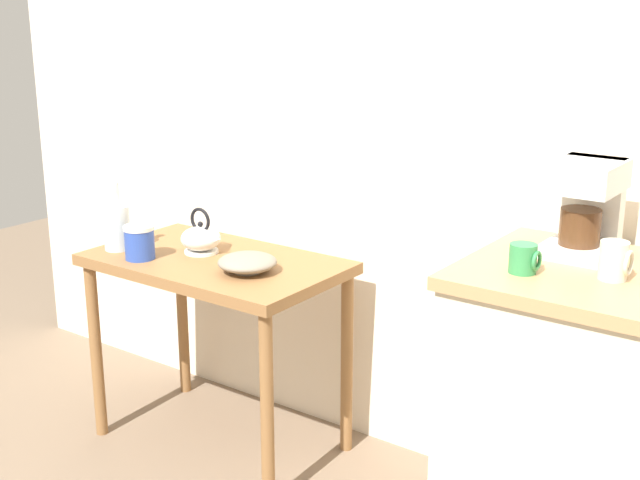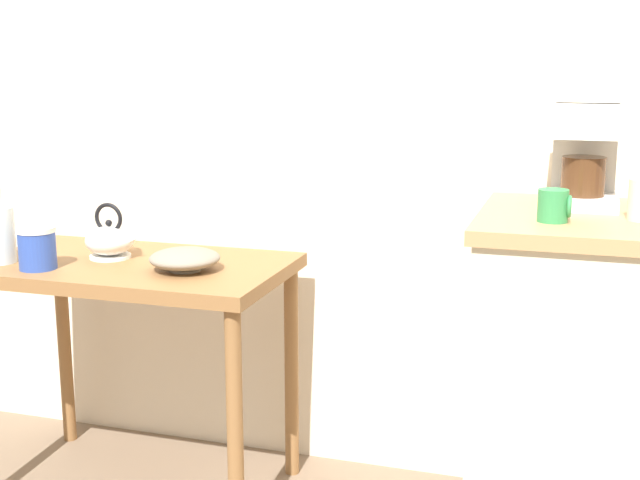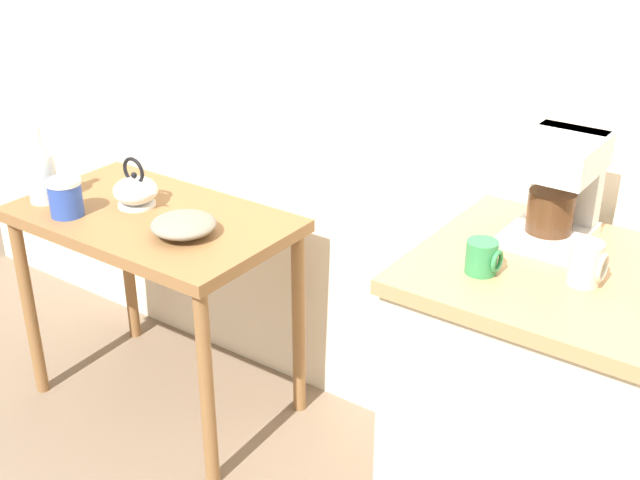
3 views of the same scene
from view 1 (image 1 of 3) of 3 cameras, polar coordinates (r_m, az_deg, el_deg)
name	(u,v)px [view 1 (image 1 of 3)]	position (r m, az deg, el deg)	size (l,w,h in m)	color
back_wall	(472,66)	(2.78, 10.20, 11.51)	(4.40, 0.10, 2.80)	beige
wooden_table	(216,284)	(3.04, -7.01, -2.98)	(0.90, 0.53, 0.72)	olive
kitchen_counter	(579,431)	(2.47, 17.10, -12.25)	(0.65, 0.59, 0.93)	beige
bowl_stoneware	(247,262)	(2.83, -4.93, -1.52)	(0.20, 0.20, 0.06)	gray
teakettle	(201,238)	(3.06, -8.02, 0.10)	(0.18, 0.14, 0.17)	white
glass_carafe_vase	(117,226)	(3.15, -13.58, 0.95)	(0.10, 0.10, 0.25)	silver
canister_enamel	(139,242)	(3.03, -12.10, -0.14)	(0.11, 0.11, 0.12)	#2D4CAD
coffee_maker	(586,203)	(2.40, 17.53, 2.42)	(0.18, 0.22, 0.26)	white
mug_tall_green	(524,259)	(2.21, 13.61, -1.23)	(0.08, 0.07, 0.08)	#338C4C
mug_small_cream	(615,261)	(2.22, 19.29, -1.33)	(0.08, 0.07, 0.10)	beige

